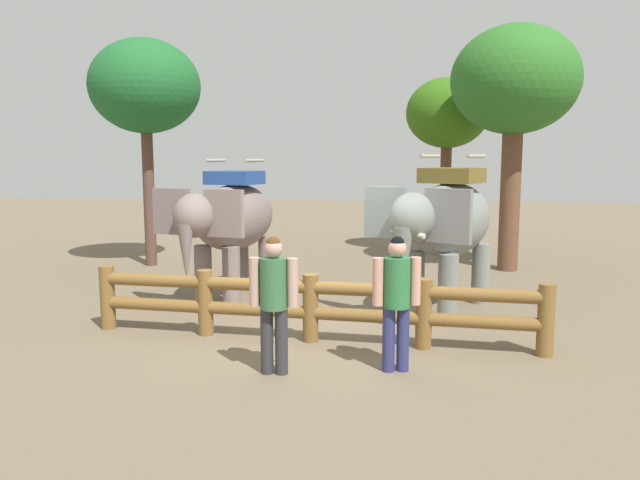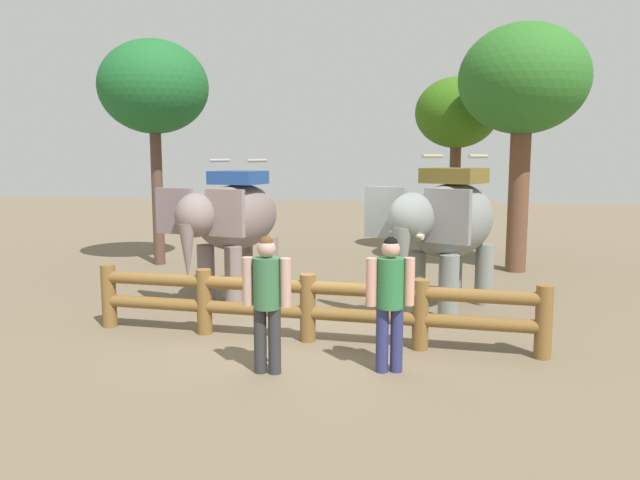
{
  "view_description": "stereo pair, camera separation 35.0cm",
  "coord_description": "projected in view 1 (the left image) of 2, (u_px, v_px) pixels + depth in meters",
  "views": [
    {
      "loc": [
        1.17,
        -9.38,
        2.85
      ],
      "look_at": [
        0.0,
        1.13,
        1.4
      ],
      "focal_mm": 34.73,
      "sensor_mm": 36.0,
      "label": 1
    },
    {
      "loc": [
        1.51,
        -9.34,
        2.85
      ],
      "look_at": [
        0.0,
        1.13,
        1.4
      ],
      "focal_mm": 34.73,
      "sensor_mm": 36.0,
      "label": 2
    }
  ],
  "objects": [
    {
      "name": "elephant_center",
      "position": [
        446.0,
        224.0,
        11.21
      ],
      "size": [
        2.69,
        3.35,
        2.87
      ],
      "color": "gray",
      "rests_on": "ground"
    },
    {
      "name": "tree_far_left",
      "position": [
        145.0,
        88.0,
        15.58
      ],
      "size": [
        2.77,
        2.77,
        5.76
      ],
      "color": "brown",
      "rests_on": "ground"
    },
    {
      "name": "log_fence",
      "position": [
        311.0,
        303.0,
        9.48
      ],
      "size": [
        7.08,
        0.9,
        1.05
      ],
      "color": "brown",
      "rests_on": "ground"
    },
    {
      "name": "ground_plane",
      "position": [
        312.0,
        337.0,
        9.75
      ],
      "size": [
        60.0,
        60.0,
        0.0
      ],
      "primitive_type": "plane",
      "color": "#6E5F49"
    },
    {
      "name": "tourist_woman_in_black",
      "position": [
        397.0,
        294.0,
        8.1
      ],
      "size": [
        0.63,
        0.42,
        1.81
      ],
      "color": "navy",
      "rests_on": "ground"
    },
    {
      "name": "elephant_near_left",
      "position": [
        230.0,
        221.0,
        12.26
      ],
      "size": [
        2.13,
        3.32,
        2.78
      ],
      "color": "slate",
      "rests_on": "ground"
    },
    {
      "name": "tree_back_center",
      "position": [
        515.0,
        84.0,
        14.89
      ],
      "size": [
        3.07,
        3.07,
        5.96
      ],
      "color": "brown",
      "rests_on": "ground"
    },
    {
      "name": "tree_far_right",
      "position": [
        447.0,
        115.0,
        17.54
      ],
      "size": [
        2.33,
        2.33,
        5.04
      ],
      "color": "brown",
      "rests_on": "ground"
    },
    {
      "name": "tourist_man_in_blue",
      "position": [
        274.0,
        295.0,
        8.0
      ],
      "size": [
        0.65,
        0.36,
        1.82
      ],
      "color": "#2E2E32",
      "rests_on": "ground"
    }
  ]
}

